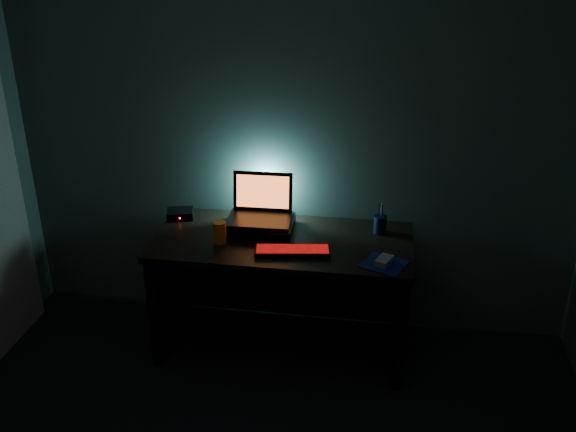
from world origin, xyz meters
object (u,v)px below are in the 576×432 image
object	(u,v)px
laptop	(261,208)
pen_cup	(380,224)
router	(180,214)
juice_glass	(220,232)
keyboard	(292,251)
mouse	(384,261)

from	to	relation	value
laptop	pen_cup	size ratio (longest dim) A/B	3.60
pen_cup	router	xyz separation A→B (m)	(-1.24, 0.02, -0.03)
router	laptop	bearing A→B (deg)	-21.02
pen_cup	juice_glass	distance (m)	0.94
keyboard	router	distance (m)	0.84
keyboard	mouse	xyz separation A→B (m)	(0.51, -0.06, 0.01)
mouse	router	bearing A→B (deg)	-174.56
laptop	router	xyz separation A→B (m)	(-0.52, 0.04, -0.09)
pen_cup	laptop	bearing A→B (deg)	-177.99
mouse	laptop	bearing A→B (deg)	177.18
laptop	mouse	xyz separation A→B (m)	(0.75, -0.36, -0.10)
laptop	pen_cup	distance (m)	0.72
mouse	pen_cup	world-z (taller)	pen_cup
pen_cup	router	size ratio (longest dim) A/B	0.57
pen_cup	router	distance (m)	1.24
keyboard	router	bearing A→B (deg)	146.90
keyboard	juice_glass	world-z (taller)	juice_glass
juice_glass	mouse	bearing A→B (deg)	-6.93
pen_cup	juice_glass	world-z (taller)	juice_glass
juice_glass	router	world-z (taller)	juice_glass
mouse	router	distance (m)	1.33
laptop	juice_glass	distance (m)	0.32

